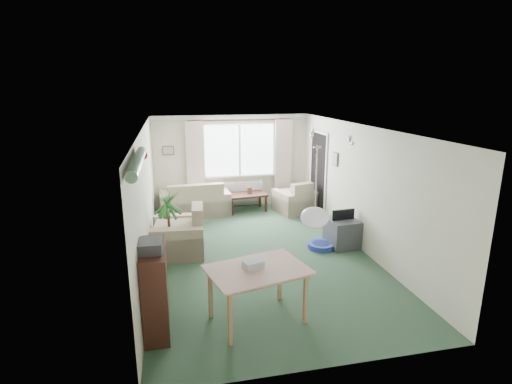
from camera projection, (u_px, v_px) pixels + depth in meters
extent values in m
plane|color=#2A4630|center=(259.00, 254.00, 7.59)|extent=(6.50, 6.50, 0.00)
cube|color=white|center=(240.00, 150.00, 10.30)|extent=(1.80, 0.03, 1.30)
cube|color=black|center=(240.00, 120.00, 10.02)|extent=(2.60, 0.03, 0.03)
cube|color=beige|center=(195.00, 161.00, 10.02)|extent=(0.45, 0.08, 2.00)
cube|color=beige|center=(283.00, 158.00, 10.50)|extent=(0.45, 0.08, 2.00)
cube|color=white|center=(240.00, 192.00, 10.54)|extent=(1.20, 0.10, 0.55)
cube|color=black|center=(318.00, 174.00, 9.82)|extent=(0.03, 0.95, 2.00)
sphere|color=white|center=(315.00, 217.00, 5.08)|extent=(0.36, 0.36, 0.36)
cylinder|color=#196626|center=(137.00, 162.00, 4.44)|extent=(1.60, 1.60, 0.12)
sphere|color=silver|center=(312.00, 131.00, 8.14)|extent=(0.20, 0.20, 0.20)
sphere|color=silver|center=(351.00, 137.00, 7.06)|extent=(0.20, 0.20, 0.20)
cube|color=brown|center=(168.00, 150.00, 9.91)|extent=(0.28, 0.03, 0.22)
cube|color=brown|center=(336.00, 159.00, 8.73)|extent=(0.03, 0.24, 0.30)
cube|color=tan|center=(195.00, 198.00, 9.87)|extent=(1.72, 0.97, 0.84)
cube|color=#C1AD92|center=(295.00, 196.00, 10.08)|extent=(1.08, 1.05, 0.81)
cube|color=beige|center=(177.00, 230.00, 7.56)|extent=(1.06, 1.11, 0.92)
cube|color=black|center=(246.00, 202.00, 10.19)|extent=(1.06, 0.67, 0.45)
cube|color=brown|center=(250.00, 191.00, 10.12)|extent=(0.12, 0.05, 0.16)
cube|color=black|center=(155.00, 289.00, 5.14)|extent=(0.32, 0.94, 1.14)
cube|color=#313236|center=(150.00, 246.00, 4.86)|extent=(0.29, 0.36, 0.14)
cylinder|color=#1F5A21|center=(169.00, 224.00, 7.33)|extent=(0.64, 0.64, 1.30)
cube|color=tan|center=(257.00, 295.00, 5.37)|extent=(1.35, 1.06, 0.74)
cube|color=#B8B8C3|center=(253.00, 265.00, 5.29)|extent=(0.29, 0.25, 0.12)
cube|color=#36353A|center=(342.00, 233.00, 7.92)|extent=(0.60, 0.65, 0.56)
cylinder|color=navy|center=(321.00, 246.00, 7.87)|extent=(0.69, 0.69, 0.10)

